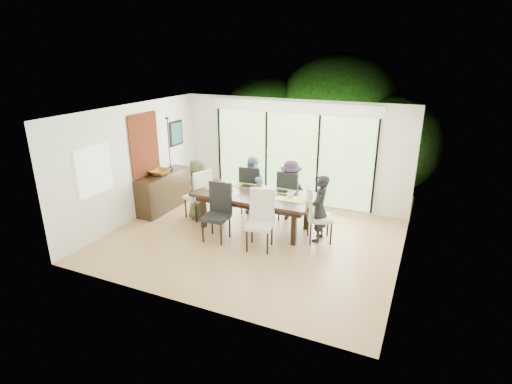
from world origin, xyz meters
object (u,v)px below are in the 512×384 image
at_px(chair_right_end, 320,213).
at_px(chair_near_right, 260,221).
at_px(chair_left_end, 197,193).
at_px(person_far_left, 252,185).
at_px(cup_c, 290,195).
at_px(laptop, 219,189).
at_px(sideboard, 164,191).
at_px(chair_near_left, 216,213).
at_px(vase, 258,190).
at_px(table_top, 255,195).
at_px(cup_b, 259,194).
at_px(cup_a, 230,185).
at_px(person_left_end, 198,189).
at_px(bowl, 160,172).
at_px(chair_far_left, 252,189).
at_px(person_far_right, 291,190).
at_px(chair_far_right, 291,194).
at_px(person_right_end, 320,209).

distance_m(chair_right_end, chair_near_right, 1.33).
xyz_separation_m(chair_left_end, person_far_left, (1.05, 0.83, 0.11)).
xyz_separation_m(person_far_left, cup_c, (1.25, -0.73, 0.17)).
bearing_deg(laptop, sideboard, 164.50).
distance_m(chair_near_left, vase, 1.11).
xyz_separation_m(table_top, cup_b, (0.15, -0.10, 0.08)).
distance_m(chair_left_end, vase, 1.58).
distance_m(cup_a, sideboard, 1.93).
bearing_deg(table_top, cup_a, 167.91).
bearing_deg(cup_a, laptop, -120.96).
distance_m(person_left_end, vase, 1.54).
distance_m(sideboard, bowl, 0.54).
distance_m(chair_far_left, person_far_left, 0.11).
distance_m(person_far_left, person_far_right, 1.00).
height_order(person_far_left, person_far_right, same).
height_order(person_left_end, person_far_right, same).
bearing_deg(cup_c, chair_far_left, 149.04).
distance_m(chair_left_end, sideboard, 1.10).
relative_size(chair_near_right, cup_c, 8.87).
bearing_deg(laptop, person_left_end, 163.10).
relative_size(vase, laptop, 0.36).
bearing_deg(chair_right_end, chair_near_left, 89.95).
relative_size(person_left_end, bowl, 2.90).
bearing_deg(chair_near_left, bowl, 153.74).
xyz_separation_m(cup_c, sideboard, (-3.38, 0.03, -0.42)).
bearing_deg(chair_far_right, bowl, 16.67).
xyz_separation_m(person_far_right, sideboard, (-3.13, -0.70, -0.25)).
bearing_deg(person_right_end, laptop, -88.33).
relative_size(person_far_right, sideboard, 0.86).
xyz_separation_m(person_far_left, cup_a, (-0.25, -0.68, 0.17)).
xyz_separation_m(vase, sideboard, (-2.63, 0.08, -0.43)).
xyz_separation_m(chair_right_end, cup_c, (-0.70, 0.10, 0.28)).
xyz_separation_m(chair_right_end, chair_near_right, (-1.00, -0.87, 0.00)).
distance_m(chair_right_end, cup_b, 1.38).
bearing_deg(table_top, vase, 45.00).
height_order(laptop, cup_a, cup_a).
xyz_separation_m(chair_near_right, cup_a, (-1.20, 1.02, 0.28)).
bearing_deg(bowl, person_right_end, -0.44).
bearing_deg(cup_b, chair_near_left, -130.17).
height_order(chair_left_end, chair_right_end, same).
height_order(person_far_left, cup_c, person_far_left).
distance_m(chair_near_right, cup_b, 0.89).
xyz_separation_m(table_top, person_right_end, (1.48, 0.00, -0.08)).
bearing_deg(chair_left_end, cup_c, 114.07).
distance_m(cup_c, bowl, 3.38).
bearing_deg(chair_near_right, cup_c, 62.43).
height_order(chair_far_right, cup_a, chair_far_right).
relative_size(chair_left_end, person_right_end, 0.85).
bearing_deg(cup_c, vase, -176.19).
xyz_separation_m(person_right_end, bowl, (-4.06, 0.03, 0.28)).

